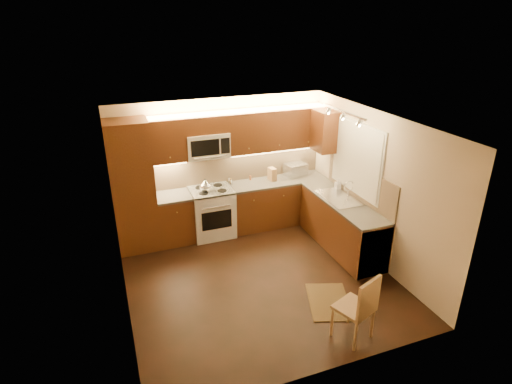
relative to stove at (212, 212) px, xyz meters
name	(u,v)px	position (x,y,z in m)	size (l,w,h in m)	color
floor	(259,279)	(0.30, -1.68, -0.46)	(4.00, 4.00, 0.01)	black
ceiling	(260,123)	(0.30, -1.68, 2.04)	(4.00, 4.00, 0.01)	beige
wall_back	(221,165)	(0.30, 0.32, 0.79)	(4.00, 0.01, 2.50)	#C5AE90
wall_front	(328,283)	(0.30, -3.67, 0.79)	(4.00, 0.01, 2.50)	#C5AE90
wall_left	(118,230)	(-1.70, -1.68, 0.79)	(0.01, 4.00, 2.50)	#C5AE90
wall_right	(375,189)	(2.30, -1.68, 0.79)	(0.01, 4.00, 2.50)	#C5AE90
pantry	(133,187)	(-1.35, 0.02, 0.69)	(0.70, 0.60, 2.30)	#441E0E
base_cab_back_left	(175,219)	(-0.69, 0.02, -0.03)	(0.62, 0.60, 0.86)	#441E0E
counter_back_left	(173,196)	(-0.69, 0.02, 0.42)	(0.62, 0.60, 0.04)	#393734
base_cab_back_right	(278,202)	(1.34, 0.02, -0.03)	(1.92, 0.60, 0.86)	#441E0E
counter_back_right	(278,181)	(1.34, 0.02, 0.42)	(1.92, 0.60, 0.04)	#393734
base_cab_right	(341,226)	(2.00, -1.28, -0.03)	(0.60, 2.00, 0.86)	#441E0E
counter_right	(344,202)	(2.00, -1.28, 0.42)	(0.60, 2.00, 0.04)	#393734
dishwasher	(364,245)	(2.00, -1.98, -0.03)	(0.58, 0.60, 0.84)	silver
backsplash_back	(239,165)	(0.65, 0.31, 0.74)	(3.30, 0.02, 0.60)	tan
backsplash_right	(360,183)	(2.29, -1.28, 0.74)	(0.02, 2.00, 0.60)	tan
upper_cab_back_left	(167,140)	(-0.69, 0.15, 1.42)	(0.62, 0.35, 0.75)	#441E0E
upper_cab_back_right	(276,129)	(1.34, 0.15, 1.42)	(1.92, 0.35, 0.75)	#441E0E
upper_cab_bridge	(206,124)	(0.00, 0.15, 1.63)	(0.76, 0.35, 0.31)	#441E0E
upper_cab_right_corner	(325,131)	(2.12, -0.28, 1.42)	(0.35, 0.50, 0.75)	#441E0E
stove	(212,212)	(0.00, 0.00, 0.00)	(0.76, 0.65, 0.92)	silver
microwave	(207,145)	(0.00, 0.14, 1.26)	(0.76, 0.38, 0.44)	silver
window_frame	(357,158)	(2.29, -1.12, 1.14)	(0.03, 1.44, 1.24)	silver
window_blinds	(356,158)	(2.27, -1.12, 1.14)	(0.02, 1.36, 1.16)	silver
sink	(339,194)	(2.00, -1.12, 0.52)	(0.52, 0.86, 0.15)	silver
faucet	(349,189)	(2.18, -1.12, 0.59)	(0.20, 0.04, 0.30)	silver
track_light_bar	(344,111)	(1.85, -1.27, 2.00)	(0.04, 1.20, 0.03)	silver
kettle	(205,185)	(-0.11, -0.06, 0.58)	(0.21, 0.21, 0.24)	silver
toaster_oven	(296,170)	(1.77, 0.15, 0.56)	(0.40, 0.30, 0.24)	silver
knife_block	(272,174)	(1.24, 0.07, 0.56)	(0.11, 0.18, 0.24)	olive
spice_jar_a	(230,180)	(0.44, 0.26, 0.49)	(0.05, 0.05, 0.09)	silver
spice_jar_b	(231,181)	(0.44, 0.19, 0.49)	(0.04, 0.04, 0.10)	brown
spice_jar_c	(232,182)	(0.44, 0.14, 0.49)	(0.04, 0.04, 0.10)	silver
spice_jar_d	(250,178)	(0.85, 0.22, 0.49)	(0.04, 0.04, 0.09)	#AB6133
soap_bottle	(338,184)	(2.18, -0.77, 0.54)	(0.09, 0.09, 0.20)	silver
rug	(329,302)	(1.04, -2.58, -0.45)	(0.58, 0.87, 0.01)	black
dining_chair	(354,306)	(0.95, -3.28, 0.02)	(0.42, 0.42, 0.95)	olive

